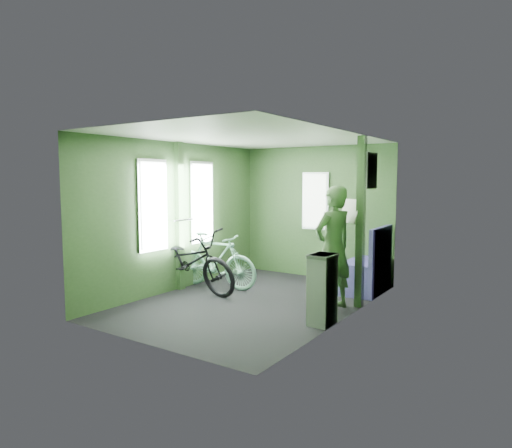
{
  "coord_description": "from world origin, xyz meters",
  "views": [
    {
      "loc": [
        3.55,
        -5.23,
        1.73
      ],
      "look_at": [
        0.0,
        0.1,
        1.1
      ],
      "focal_mm": 32.0,
      "sensor_mm": 36.0,
      "label": 1
    }
  ],
  "objects_px": {
    "bicycle_mint": "(215,288)",
    "waste_box": "(322,289)",
    "bench_seat": "(367,273)",
    "bicycle_black": "(190,292)",
    "passenger": "(333,247)"
  },
  "relations": [
    {
      "from": "bench_seat",
      "to": "bicycle_mint",
      "type": "bearing_deg",
      "value": -154.17
    },
    {
      "from": "waste_box",
      "to": "bicycle_mint",
      "type": "bearing_deg",
      "value": 161.85
    },
    {
      "from": "bicycle_black",
      "to": "bicycle_mint",
      "type": "relative_size",
      "value": 1.25
    },
    {
      "from": "waste_box",
      "to": "bench_seat",
      "type": "bearing_deg",
      "value": 93.53
    },
    {
      "from": "bicycle_black",
      "to": "passenger",
      "type": "relative_size",
      "value": 1.12
    },
    {
      "from": "waste_box",
      "to": "passenger",
      "type": "bearing_deg",
      "value": 104.51
    },
    {
      "from": "bicycle_black",
      "to": "waste_box",
      "type": "xyz_separation_m",
      "value": [
        2.38,
        -0.3,
        0.42
      ]
    },
    {
      "from": "bench_seat",
      "to": "passenger",
      "type": "bearing_deg",
      "value": -95.23
    },
    {
      "from": "waste_box",
      "to": "bench_seat",
      "type": "relative_size",
      "value": 0.83
    },
    {
      "from": "bicycle_black",
      "to": "bench_seat",
      "type": "bearing_deg",
      "value": -49.58
    },
    {
      "from": "bicycle_mint",
      "to": "waste_box",
      "type": "bearing_deg",
      "value": -113.33
    },
    {
      "from": "waste_box",
      "to": "bench_seat",
      "type": "xyz_separation_m",
      "value": [
        -0.11,
        1.82,
        -0.12
      ]
    },
    {
      "from": "bicycle_mint",
      "to": "bench_seat",
      "type": "xyz_separation_m",
      "value": [
        2.1,
        1.09,
        0.3
      ]
    },
    {
      "from": "bicycle_black",
      "to": "bench_seat",
      "type": "relative_size",
      "value": 1.82
    },
    {
      "from": "bicycle_mint",
      "to": "bench_seat",
      "type": "height_order",
      "value": "bench_seat"
    }
  ]
}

